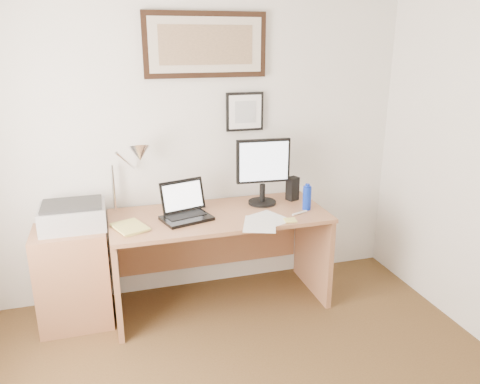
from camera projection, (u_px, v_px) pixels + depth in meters
name	position (u px, v px, depth m)	size (l,w,h in m)	color
wall_back	(188.00, 139.00, 3.62)	(3.50, 0.02, 2.50)	white
side_cabinet	(74.00, 277.00, 3.36)	(0.50, 0.40, 0.73)	#96603F
water_bottle	(307.00, 198.00, 3.55)	(0.06, 0.06, 0.18)	#0D2BAF
bottle_cap	(308.00, 185.00, 3.52)	(0.03, 0.03, 0.02)	#0D2BAF
speaker	(292.00, 189.00, 3.76)	(0.08, 0.07, 0.19)	black
paper_sheet_a	(270.00, 218.00, 3.40)	(0.20, 0.28, 0.00)	silver
paper_sheet_b	(260.00, 224.00, 3.28)	(0.22, 0.32, 0.00)	silver
sticky_pad	(290.00, 220.00, 3.34)	(0.08, 0.08, 0.01)	#E3D66B
marker_pen	(300.00, 213.00, 3.48)	(0.02, 0.02, 0.14)	white
book	(117.00, 231.00, 3.15)	(0.19, 0.26, 0.02)	#D3C963
desk	(217.00, 239.00, 3.63)	(1.60, 0.70, 0.75)	#96603F
laptop	(185.00, 210.00, 3.40)	(0.39, 0.38, 0.26)	black
lcd_monitor	(263.00, 168.00, 3.61)	(0.42, 0.22, 0.52)	black
printer	(73.00, 216.00, 3.26)	(0.44, 0.34, 0.18)	#A8A9AB
desk_lamp	(137.00, 156.00, 3.36)	(0.29, 0.27, 0.53)	white
picture_large	(206.00, 45.00, 3.42)	(0.92, 0.04, 0.47)	black
picture_small	(245.00, 112.00, 3.66)	(0.30, 0.03, 0.30)	black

